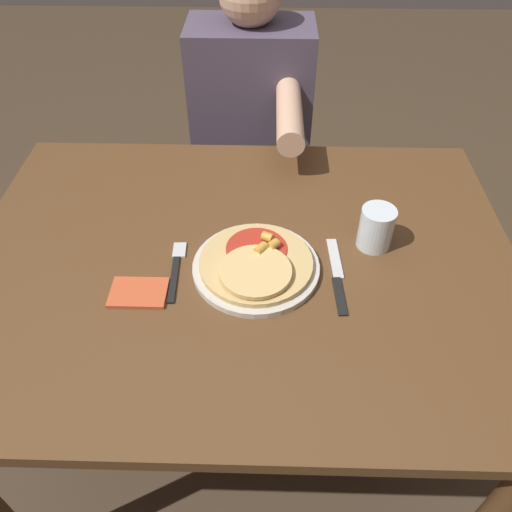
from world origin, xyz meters
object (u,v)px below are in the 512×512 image
Objects in this scene: plate at (256,267)px; fork at (176,267)px; drinking_glass at (376,228)px; person_diner at (252,128)px; dining_table at (241,291)px; pizza at (256,263)px; knife at (337,276)px.

fork is at bearing 179.68° from plate.
fork is 0.44m from drinking_glass.
plate is 0.23× the size of person_diner.
dining_table is 0.34m from drinking_glass.
dining_table is 1.02× the size of person_diner.
plate is 0.17m from fork.
pizza is at bearing -49.76° from dining_table.
fork is (-0.17, 0.01, -0.02)m from pizza.
pizza is 0.20× the size of person_diner.
plate is 0.73m from person_diner.
drinking_glass is at bearing 49.18° from knife.
pizza is 2.48× the size of drinking_glass.
dining_table is 12.50× the size of drinking_glass.
person_diner is (-0.20, 0.74, -0.09)m from knife.
fork is 1.83× the size of drinking_glass.
dining_table is at bearing 14.69° from fork.
plate is 0.02m from pizza.
person_diner reaches higher than knife.
pizza is 0.17m from knife.
pizza reaches higher than plate.
drinking_glass is at bearing 19.50° from pizza.
knife is at bearing -2.97° from fork.
plate is 2.78× the size of drinking_glass.
knife is 0.78m from person_diner.
person_diner is (0.00, 0.69, 0.03)m from dining_table.
pizza is 0.17m from fork.
drinking_glass is (0.43, 0.08, 0.05)m from fork.
fork is (-0.13, -0.04, 0.11)m from dining_table.
knife is at bearing -5.60° from plate.
dining_table is 0.13m from plate.
pizza is at bearing -83.10° from plate.
dining_table is at bearing 133.68° from plate.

